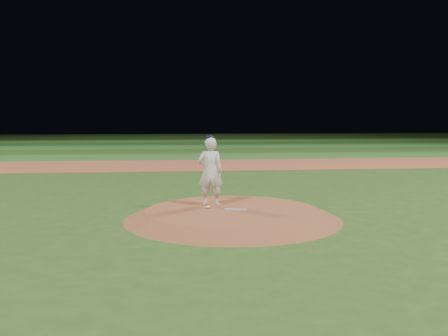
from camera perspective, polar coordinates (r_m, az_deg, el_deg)
The scene contains 12 objects.
ground at distance 12.77m, azimuth 0.98°, elevation -5.85°, with size 120.00×120.00×0.00m, color #2A4E19.
infield_dirt_band at distance 26.57m, azimuth -2.82°, elevation 0.35°, with size 70.00×6.00×0.02m, color #A34F32.
outfield_stripe_0 at distance 32.04m, azimuth -3.42°, elevation 1.31°, with size 70.00×5.00×0.02m, color #2E6424.
outfield_stripe_1 at distance 37.02m, azimuth -3.80°, elevation 1.94°, with size 70.00×5.00×0.02m, color #254A18.
outfield_stripe_2 at distance 42.00m, azimuth -4.10°, elevation 2.42°, with size 70.00×5.00×0.02m, color #2F6A26.
outfield_stripe_3 at distance 46.99m, azimuth -4.33°, elevation 2.79°, with size 70.00×5.00×0.02m, color #1F4E19.
outfield_stripe_4 at distance 51.98m, azimuth -4.52°, elevation 3.10°, with size 70.00×5.00×0.02m, color #3C6E28.
outfield_stripe_5 at distance 56.98m, azimuth -4.68°, elevation 3.35°, with size 70.00×5.00×0.02m, color #1A4115.
pitchers_mound at distance 12.74m, azimuth 0.99°, elevation -5.30°, with size 5.50×5.50×0.25m, color brown.
pitching_rubber at distance 12.64m, azimuth 1.36°, elevation -4.75°, with size 0.57×0.14×0.03m, color beige.
rosin_bag at distance 12.87m, azimuth -1.85°, elevation -4.47°, with size 0.13×0.13×0.07m, color silver.
pitcher_on_mound at distance 13.13m, azimuth -1.58°, elevation -0.36°, with size 0.72×0.52×1.87m.
Camera 1 is at (-1.58, -12.39, 2.62)m, focal length 40.00 mm.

